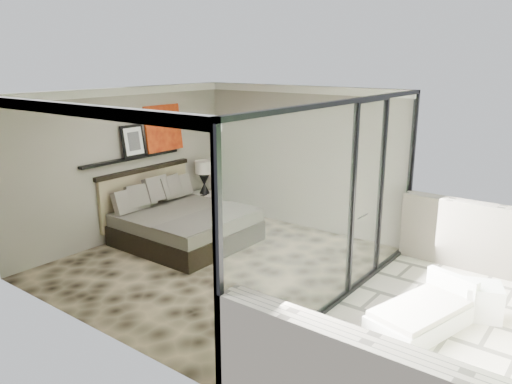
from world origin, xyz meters
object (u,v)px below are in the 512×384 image
Objects in this scene: ottoman at (482,301)px; lounger at (423,314)px; bed at (182,223)px; table_lamp at (204,173)px; nightstand at (203,204)px.

ottoman is 0.29× the size of lounger.
table_lamp is (-0.69, 1.36, 0.61)m from bed.
nightstand reaches higher than lounger.
bed is at bearing -82.59° from nightstand.
table_lamp is (0.01, 0.05, 0.68)m from nightstand.
nightstand is 5.60m from lounger.
bed is at bearing -169.19° from lounger.
bed is 4.82× the size of ottoman.
table_lamp reaches higher than ottoman.
lounger is (-0.52, -0.73, -0.06)m from ottoman.
lounger is (4.65, -0.34, -0.18)m from bed.
table_lamp is at bearing 177.30° from lounger.
nightstand is at bearing -96.47° from table_lamp.
bed is at bearing -175.69° from ottoman.
table_lamp is 1.54× the size of ottoman.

